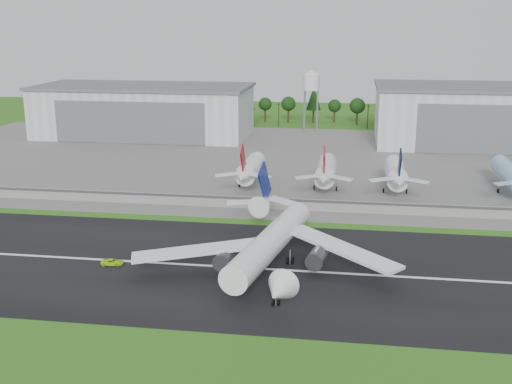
% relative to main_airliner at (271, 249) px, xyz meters
% --- Properties ---
extents(ground, '(600.00, 600.00, 0.00)m').
position_rel_main_airliner_xyz_m(ground, '(1.47, -9.57, -4.89)').
color(ground, '#295915').
rests_on(ground, ground).
extents(runway, '(320.00, 60.00, 0.10)m').
position_rel_main_airliner_xyz_m(runway, '(1.47, 0.43, -4.84)').
color(runway, black).
rests_on(runway, ground).
extents(runway_centerline, '(220.00, 1.00, 0.02)m').
position_rel_main_airliner_xyz_m(runway_centerline, '(1.47, 0.43, -4.78)').
color(runway_centerline, white).
rests_on(runway_centerline, runway).
extents(apron, '(320.00, 150.00, 0.10)m').
position_rel_main_airliner_xyz_m(apron, '(1.47, 110.43, -4.84)').
color(apron, slate).
rests_on(apron, ground).
extents(blast_fence, '(240.00, 0.61, 3.50)m').
position_rel_main_airliner_xyz_m(blast_fence, '(1.47, 45.42, -3.09)').
color(blast_fence, gray).
rests_on(blast_fence, ground).
extents(hangar_west, '(97.00, 44.00, 23.20)m').
position_rel_main_airliner_xyz_m(hangar_west, '(-78.53, 155.35, 6.74)').
color(hangar_west, silver).
rests_on(hangar_west, ground).
extents(hangar_east, '(102.00, 47.00, 25.20)m').
position_rel_main_airliner_xyz_m(hangar_east, '(76.47, 155.35, 7.73)').
color(hangar_east, silver).
rests_on(hangar_east, ground).
extents(water_tower, '(8.40, 8.40, 29.40)m').
position_rel_main_airliner_xyz_m(water_tower, '(-3.53, 175.43, 19.66)').
color(water_tower, '#99999E').
rests_on(water_tower, ground).
extents(utility_poles, '(230.00, 3.00, 12.00)m').
position_rel_main_airliner_xyz_m(utility_poles, '(1.47, 190.43, -4.89)').
color(utility_poles, black).
rests_on(utility_poles, ground).
extents(treeline, '(320.00, 16.00, 22.00)m').
position_rel_main_airliner_xyz_m(treeline, '(1.47, 205.43, -4.89)').
color(treeline, black).
rests_on(treeline, ground).
extents(main_airliner, '(56.29, 59.03, 18.17)m').
position_rel_main_airliner_xyz_m(main_airliner, '(0.00, 0.00, 0.00)').
color(main_airliner, white).
rests_on(main_airliner, runway).
extents(ground_vehicle, '(5.07, 2.74, 1.35)m').
position_rel_main_airliner_xyz_m(ground_vehicle, '(-34.51, -2.25, -4.12)').
color(ground_vehicle, '#B9EF1C').
rests_on(ground_vehicle, runway).
extents(parked_jet_red_a, '(7.36, 31.29, 16.77)m').
position_rel_main_airliner_xyz_m(parked_jet_red_a, '(-15.39, 67.00, 1.36)').
color(parked_jet_red_a, white).
rests_on(parked_jet_red_a, ground).
extents(parked_jet_red_b, '(7.36, 31.29, 16.90)m').
position_rel_main_airliner_xyz_m(parked_jet_red_b, '(8.51, 67.02, 1.49)').
color(parked_jet_red_b, silver).
rests_on(parked_jet_red_b, ground).
extents(parked_jet_navy, '(7.36, 31.29, 16.92)m').
position_rel_main_airliner_xyz_m(parked_jet_navy, '(29.95, 67.02, 1.51)').
color(parked_jet_navy, white).
rests_on(parked_jet_navy, ground).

